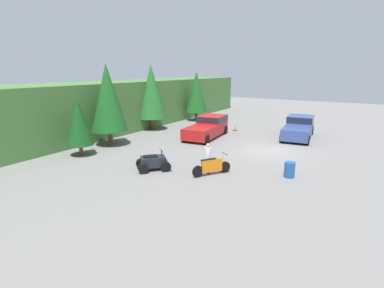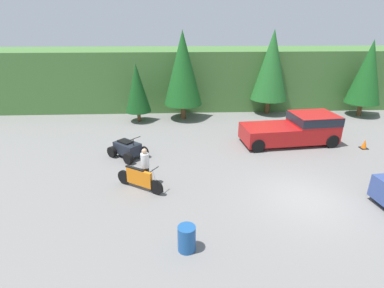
% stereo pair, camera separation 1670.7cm
% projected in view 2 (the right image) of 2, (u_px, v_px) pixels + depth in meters
% --- Properties ---
extents(ground_plane, '(80.00, 80.00, 0.00)m').
position_uv_depth(ground_plane, '(305.00, 200.00, 12.41)').
color(ground_plane, slate).
extents(hillside_backdrop, '(44.00, 6.00, 4.73)m').
position_uv_depth(hillside_backdrop, '(236.00, 77.00, 26.30)').
color(hillside_backdrop, '#477538').
rests_on(hillside_backdrop, ground_plane).
extents(tree_left, '(1.84, 1.84, 4.18)m').
position_uv_depth(tree_left, '(137.00, 88.00, 21.26)').
color(tree_left, brown).
rests_on(tree_left, ground_plane).
extents(tree_mid_left, '(2.80, 2.80, 6.36)m').
position_uv_depth(tree_mid_left, '(183.00, 68.00, 21.40)').
color(tree_mid_left, brown).
rests_on(tree_mid_left, ground_plane).
extents(tree_mid_right, '(2.81, 2.81, 6.39)m').
position_uv_depth(tree_mid_right, '(271.00, 65.00, 22.74)').
color(tree_mid_right, brown).
rests_on(tree_mid_right, ground_plane).
extents(tree_right, '(2.51, 2.51, 5.70)m').
position_uv_depth(tree_right, '(368.00, 72.00, 22.29)').
color(tree_right, brown).
rests_on(tree_right, ground_plane).
extents(pickup_truck_red, '(5.73, 2.79, 1.78)m').
position_uv_depth(pickup_truck_red, '(297.00, 128.00, 17.88)').
color(pickup_truck_red, red).
rests_on(pickup_truck_red, ground_plane).
extents(dirt_bike, '(2.11, 1.42, 1.20)m').
position_uv_depth(dirt_bike, '(139.00, 179.00, 13.01)').
color(dirt_bike, black).
rests_on(dirt_bike, ground_plane).
extents(quad_atv, '(2.31, 2.26, 1.19)m').
position_uv_depth(quad_atv, '(128.00, 149.00, 16.15)').
color(quad_atv, black).
rests_on(quad_atv, ground_plane).
extents(rider_person, '(0.51, 0.51, 1.77)m').
position_uv_depth(rider_person, '(145.00, 165.00, 13.20)').
color(rider_person, black).
rests_on(rider_person, ground_plane).
extents(traffic_cone, '(0.42, 0.42, 0.55)m').
position_uv_depth(traffic_cone, '(364.00, 144.00, 17.34)').
color(traffic_cone, black).
rests_on(traffic_cone, ground_plane).
extents(steel_barrel, '(0.58, 0.58, 0.88)m').
position_uv_depth(steel_barrel, '(187.00, 238.00, 9.52)').
color(steel_barrel, '#1E5193').
rests_on(steel_barrel, ground_plane).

